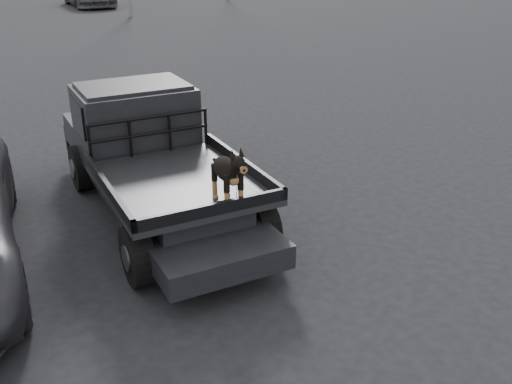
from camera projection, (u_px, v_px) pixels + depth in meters
ground at (210, 285)px, 6.92m from camera, size 120.00×120.00×0.00m
flatbed_ute at (158, 186)px, 8.50m from camera, size 2.00×5.40×0.92m
ute_cab at (135, 112)px, 8.90m from camera, size 1.72×1.30×0.88m
headache_rack at (150, 136)px, 8.36m from camera, size 1.80×0.08×0.55m
dog at (227, 174)px, 6.75m from camera, size 0.32×0.60×0.74m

